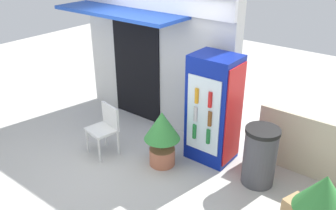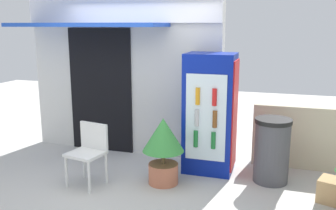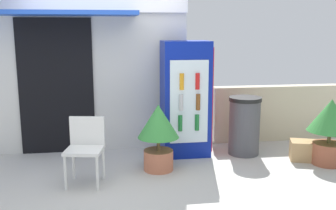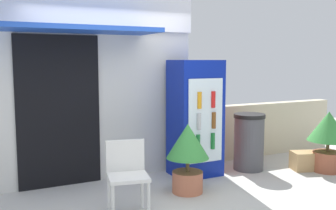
% 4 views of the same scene
% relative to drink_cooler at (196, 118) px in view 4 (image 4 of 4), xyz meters
% --- Properties ---
extents(ground, '(16.00, 16.00, 0.00)m').
position_rel_drink_cooler_xyz_m(ground, '(-1.19, -1.02, -0.88)').
color(ground, beige).
extents(storefront_building, '(3.32, 1.08, 3.22)m').
position_rel_drink_cooler_xyz_m(storefront_building, '(-1.60, 0.49, 0.78)').
color(storefront_building, silver).
rests_on(storefront_building, ground).
extents(drink_cooler, '(0.73, 0.63, 1.77)m').
position_rel_drink_cooler_xyz_m(drink_cooler, '(0.00, 0.00, 0.00)').
color(drink_cooler, navy).
rests_on(drink_cooler, ground).
extents(plastic_chair, '(0.52, 0.49, 0.84)m').
position_rel_drink_cooler_xyz_m(plastic_chair, '(-1.48, -0.96, -0.38)').
color(plastic_chair, silver).
rests_on(plastic_chair, ground).
extents(potted_plant_near_shop, '(0.57, 0.57, 0.93)m').
position_rel_drink_cooler_xyz_m(potted_plant_near_shop, '(-0.51, -0.66, -0.32)').
color(potted_plant_near_shop, '#BC6B4C').
rests_on(potted_plant_near_shop, ground).
extents(potted_plant_curbside, '(0.65, 0.65, 0.96)m').
position_rel_drink_cooler_xyz_m(potted_plant_curbside, '(1.96, -0.80, -0.29)').
color(potted_plant_curbside, '#995138').
rests_on(potted_plant_curbside, ground).
extents(trash_bin, '(0.50, 0.50, 0.91)m').
position_rel_drink_cooler_xyz_m(trash_bin, '(0.91, -0.15, -0.43)').
color(trash_bin, '#47474C').
rests_on(trash_bin, ground).
extents(stone_boundary_wall, '(2.74, 0.22, 0.96)m').
position_rel_drink_cooler_xyz_m(stone_boundary_wall, '(1.96, 0.55, -0.40)').
color(stone_boundary_wall, beige).
rests_on(stone_boundary_wall, ground).
extents(cardboard_box, '(0.48, 0.42, 0.29)m').
position_rel_drink_cooler_xyz_m(cardboard_box, '(1.71, -0.58, -0.74)').
color(cardboard_box, tan).
rests_on(cardboard_box, ground).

